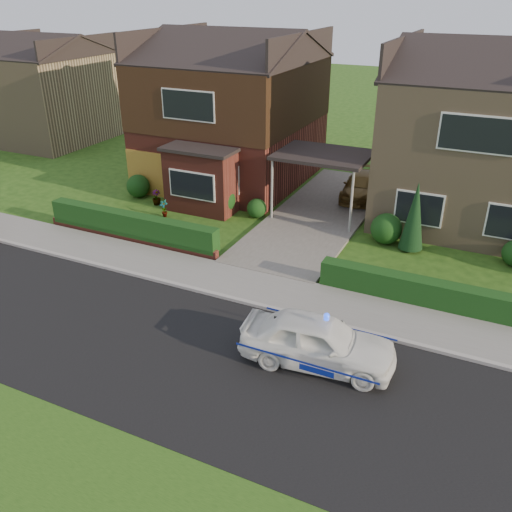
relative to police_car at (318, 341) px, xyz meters
The scene contains 24 objects.
ground 3.61m from the police_car, 160.20° to the right, with size 120.00×120.00×0.00m, color #214612.
road 3.61m from the police_car, 160.20° to the right, with size 60.00×6.00×0.02m, color black.
kerb 3.86m from the police_car, 150.96° to the left, with size 60.00×0.16×0.12m, color #9E9993.
sidewalk 4.46m from the police_car, 138.97° to the left, with size 60.00×2.00×0.10m, color slate.
grass_verge 7.07m from the police_car, 118.26° to the right, with size 60.00×4.00×0.01m, color #214612.
driveway 10.37m from the police_car, 108.78° to the left, with size 3.80×12.00×0.12m, color #666059.
house_left 15.94m from the police_car, 125.66° to the left, with size 7.50×9.53×7.25m.
house_right 13.36m from the police_car, 79.08° to the left, with size 7.50×8.06×7.25m.
carport_link 10.49m from the police_car, 108.86° to the left, with size 3.80×3.00×2.77m.
garage_door 14.53m from the police_car, 142.89° to the left, with size 2.20×0.10×2.10m, color #996121.
dwarf_wall 10.02m from the police_car, 155.82° to the left, with size 7.70×0.25×0.36m, color maroon.
hedge_left 10.10m from the police_car, 155.04° to the left, with size 7.50×0.55×0.90m, color #103411.
hedge_right 4.88m from the police_car, 59.27° to the left, with size 7.50×0.55×0.80m, color #103411.
shrub_left_far 14.45m from the police_car, 144.95° to the left, with size 1.08×1.08×1.08m, color #103411.
shrub_left_mid 10.93m from the police_car, 132.15° to the left, with size 1.32×1.32×1.32m, color #103411.
shrub_left_near 10.17m from the police_car, 124.31° to the left, with size 0.84×0.84×0.84m, color #103411.
shrub_right_near 8.20m from the police_car, 90.93° to the left, with size 1.20×1.20×1.20m, color #103411.
conifer_a 8.07m from the police_car, 83.81° to the left, with size 0.90×0.90×2.60m, color black.
neighbour_left 27.70m from the police_car, 147.61° to the left, with size 6.50×7.00×5.20m, color #937A5A.
police_car is the anchor object (origin of this frame).
driveway_car 12.70m from the police_car, 100.58° to the left, with size 1.49×3.67×1.07m, color brown.
potted_plant_a 11.53m from the police_car, 144.20° to the left, with size 0.40×0.27×0.75m, color gray.
potted_plant_b 12.21m from the police_car, 140.29° to the left, with size 0.39×0.31×0.70m, color gray.
potted_plant_c 13.06m from the police_car, 143.32° to the left, with size 0.38×0.38×0.68m, color gray.
Camera 1 is at (6.83, -9.93, 8.97)m, focal length 38.00 mm.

